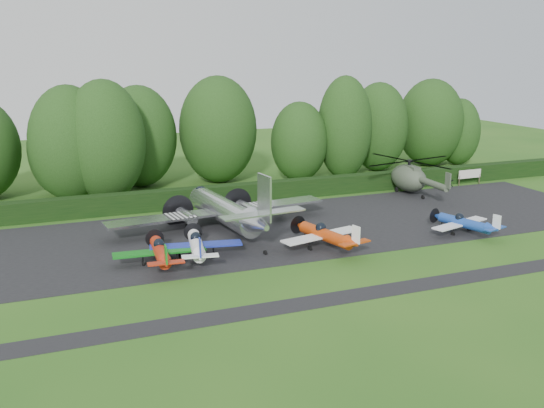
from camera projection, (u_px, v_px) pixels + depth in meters
name	position (u px, v px, depth m)	size (l,w,h in m)	color
ground	(313.00, 267.00, 45.27)	(160.00, 160.00, 0.00)	#255818
apron	(265.00, 231.00, 54.30)	(70.00, 18.00, 0.01)	black
taxiway_verge	(351.00, 296.00, 39.85)	(70.00, 2.00, 0.00)	black
hedgerow	(229.00, 203.00, 64.24)	(90.00, 1.60, 2.00)	black
transport_plane	(225.00, 211.00, 53.98)	(20.84, 15.98, 6.68)	silver
light_plane_red	(160.00, 251.00, 45.32)	(6.93, 7.29, 2.66)	#B12510
light_plane_white	(196.00, 245.00, 46.76)	(7.13, 7.50, 2.74)	white
light_plane_orange	(325.00, 235.00, 49.21)	(7.36, 7.74, 2.83)	#B9390A
light_plane_blue	(464.00, 223.00, 53.20)	(6.38, 6.71, 2.45)	#1A419C
helicopter	(409.00, 176.00, 68.31)	(11.91, 13.94, 3.83)	#3D4736
sign_board	(470.00, 175.00, 72.96)	(3.28, 0.12, 1.84)	#3F3326
tree_0	(299.00, 142.00, 74.47)	(7.05, 7.05, 9.80)	black
tree_2	(57.00, 151.00, 66.98)	(6.27, 6.27, 10.04)	black
tree_3	(105.00, 141.00, 64.15)	(8.53, 8.53, 12.95)	black
tree_4	(218.00, 130.00, 73.26)	(9.41, 9.41, 12.94)	black
tree_5	(430.00, 123.00, 84.17)	(9.08, 9.08, 12.10)	black
tree_6	(345.00, 128.00, 75.44)	(6.81, 6.81, 12.87)	black
tree_8	(459.00, 132.00, 85.28)	(5.85, 5.85, 9.36)	black
tree_9	(378.00, 127.00, 80.60)	(7.87, 7.87, 11.81)	black
tree_10	(139.00, 137.00, 71.01)	(8.81, 8.81, 11.96)	black
tree_11	(70.00, 144.00, 64.05)	(8.50, 8.50, 12.38)	black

